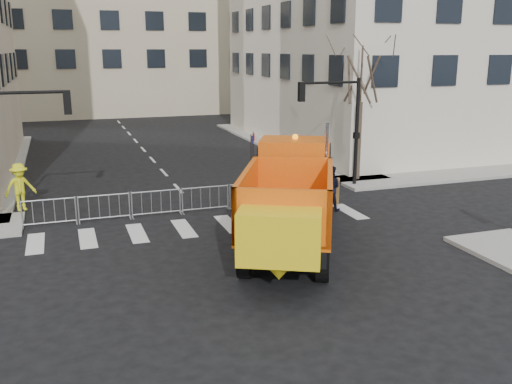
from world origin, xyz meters
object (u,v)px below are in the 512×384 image
object	(u,v)px
plow_truck	(290,197)
cop_b	(330,188)
worker	(20,187)
cop_a	(326,184)
cop_c	(317,186)
newspaper_box	(302,182)

from	to	relation	value
plow_truck	cop_b	world-z (taller)	plow_truck
plow_truck	worker	xyz separation A→B (m)	(-8.98, 7.77, -0.72)
cop_a	worker	world-z (taller)	worker
cop_c	worker	xyz separation A→B (m)	(-12.36, 2.74, 0.29)
cop_a	worker	xyz separation A→B (m)	(-12.67, 3.02, 0.18)
cop_b	worker	world-z (taller)	worker
worker	cop_b	bearing A→B (deg)	-40.38
cop_c	newspaper_box	bearing A→B (deg)	-135.10
newspaper_box	cop_b	bearing A→B (deg)	-105.40
cop_b	worker	bearing A→B (deg)	17.18
newspaper_box	cop_c	bearing A→B (deg)	-108.25
cop_c	cop_a	bearing A→B (deg)	93.60
cop_b	newspaper_box	bearing A→B (deg)	-53.25
plow_truck	cop_a	distance (m)	6.08
plow_truck	newspaper_box	world-z (taller)	plow_truck
plow_truck	cop_b	bearing A→B (deg)	-14.70
cop_a	plow_truck	bearing A→B (deg)	50.25
cop_c	worker	bearing A→B (deg)	-57.63
cop_c	newspaper_box	distance (m)	1.63
cop_b	newspaper_box	size ratio (longest dim) A/B	1.78
plow_truck	newspaper_box	bearing A→B (deg)	-0.58
cop_a	cop_b	xyz separation A→B (m)	(-0.18, -0.73, -0.00)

